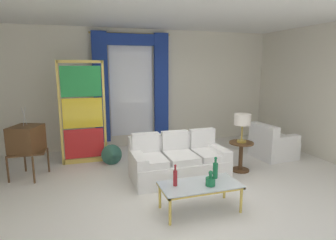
# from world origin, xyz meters

# --- Properties ---
(ground_plane) EXTENTS (16.00, 16.00, 0.00)m
(ground_plane) POSITION_xyz_m (0.00, 0.00, 0.00)
(ground_plane) COLOR white
(wall_rear) EXTENTS (8.00, 0.12, 3.00)m
(wall_rear) POSITION_xyz_m (0.00, 3.06, 1.50)
(wall_rear) COLOR silver
(wall_rear) RESTS_ON ground
(wall_right) EXTENTS (0.12, 7.00, 3.00)m
(wall_right) POSITION_xyz_m (3.66, 0.60, 1.50)
(wall_right) COLOR silver
(wall_right) RESTS_ON ground
(ceiling_slab) EXTENTS (8.00, 7.60, 0.04)m
(ceiling_slab) POSITION_xyz_m (0.00, 0.80, 3.02)
(ceiling_slab) COLOR white
(curtained_window) EXTENTS (2.00, 0.17, 2.70)m
(curtained_window) POSITION_xyz_m (-0.29, 2.89, 1.74)
(curtained_window) COLOR white
(curtained_window) RESTS_ON ground
(couch_white_long) EXTENTS (1.76, 0.92, 0.86)m
(couch_white_long) POSITION_xyz_m (0.12, 0.57, 0.30)
(couch_white_long) COLOR white
(couch_white_long) RESTS_ON ground
(coffee_table) EXTENTS (1.15, 0.57, 0.41)m
(coffee_table) POSITION_xyz_m (0.00, -0.73, 0.37)
(coffee_table) COLOR silver
(coffee_table) RESTS_ON ground
(bottle_blue_decanter) EXTENTS (0.06, 0.06, 0.32)m
(bottle_blue_decanter) POSITION_xyz_m (-0.36, -0.68, 0.54)
(bottle_blue_decanter) COLOR maroon
(bottle_blue_decanter) RESTS_ON coffee_table
(bottle_crystal_tall) EXTENTS (0.08, 0.08, 0.34)m
(bottle_crystal_tall) POSITION_xyz_m (0.31, -0.60, 0.55)
(bottle_crystal_tall) COLOR #196B3D
(bottle_crystal_tall) RESTS_ON coffee_table
(bottle_amber_squat) EXTENTS (0.14, 0.14, 0.22)m
(bottle_amber_squat) POSITION_xyz_m (0.12, -0.83, 0.48)
(bottle_amber_squat) COLOR #196B3D
(bottle_amber_squat) RESTS_ON coffee_table
(vintage_tv) EXTENTS (0.69, 0.73, 1.35)m
(vintage_tv) POSITION_xyz_m (-2.57, 1.42, 0.73)
(vintage_tv) COLOR brown
(vintage_tv) RESTS_ON ground
(armchair_white) EXTENTS (0.87, 0.87, 0.80)m
(armchair_white) POSITION_xyz_m (2.57, 1.01, 0.29)
(armchair_white) COLOR white
(armchair_white) RESTS_ON ground
(stained_glass_divider) EXTENTS (0.95, 0.05, 2.20)m
(stained_glass_divider) POSITION_xyz_m (-1.53, 1.95, 1.06)
(stained_glass_divider) COLOR gold
(stained_glass_divider) RESTS_ON ground
(peacock_figurine) EXTENTS (0.44, 0.60, 0.50)m
(peacock_figurine) POSITION_xyz_m (-0.99, 1.59, 0.22)
(peacock_figurine) COLOR beige
(peacock_figurine) RESTS_ON ground
(round_side_table) EXTENTS (0.48, 0.48, 0.59)m
(round_side_table) POSITION_xyz_m (1.44, 0.49, 0.36)
(round_side_table) COLOR brown
(round_side_table) RESTS_ON ground
(table_lamp_brass) EXTENTS (0.32, 0.32, 0.57)m
(table_lamp_brass) POSITION_xyz_m (1.44, 0.49, 1.03)
(table_lamp_brass) COLOR #B29338
(table_lamp_brass) RESTS_ON round_side_table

